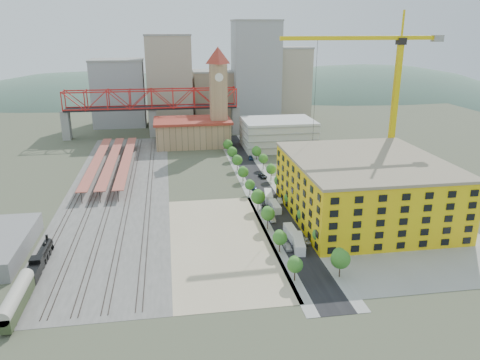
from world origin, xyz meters
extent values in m
plane|color=#474C38|center=(0.00, 0.00, 0.00)|extent=(400.00, 400.00, 0.00)
cube|color=#605E59|center=(-36.00, 17.50, 0.03)|extent=(36.00, 165.00, 0.06)
cube|color=tan|center=(-4.00, -31.50, 0.03)|extent=(28.00, 67.00, 0.06)
cube|color=black|center=(16.00, 15.00, 0.03)|extent=(12.00, 170.00, 0.06)
cube|color=gray|center=(10.50, 15.00, 0.02)|extent=(3.00, 170.00, 0.04)
cube|color=gray|center=(21.50, 15.00, 0.02)|extent=(3.00, 170.00, 0.04)
cube|color=gray|center=(45.00, -20.00, 0.03)|extent=(50.00, 90.00, 0.06)
cube|color=#382B23|center=(-50.72, 17.50, 0.15)|extent=(0.12, 160.00, 0.18)
cube|color=#382B23|center=(-49.28, 17.50, 0.15)|extent=(0.12, 160.00, 0.18)
cube|color=#382B23|center=(-44.72, 17.50, 0.15)|extent=(0.12, 160.00, 0.18)
cube|color=#382B23|center=(-43.28, 17.50, 0.15)|extent=(0.12, 160.00, 0.18)
cube|color=#382B23|center=(-38.72, 17.50, 0.15)|extent=(0.12, 160.00, 0.18)
cube|color=#382B23|center=(-37.28, 17.50, 0.15)|extent=(0.12, 160.00, 0.18)
cube|color=#382B23|center=(-32.72, 17.50, 0.15)|extent=(0.12, 160.00, 0.18)
cube|color=#382B23|center=(-31.28, 17.50, 0.15)|extent=(0.12, 160.00, 0.18)
cube|color=#382B23|center=(-25.72, 17.50, 0.15)|extent=(0.12, 160.00, 0.18)
cube|color=#382B23|center=(-24.28, 17.50, 0.15)|extent=(0.12, 160.00, 0.18)
cube|color=#B35444|center=(-47.00, 45.00, 4.00)|extent=(4.00, 80.00, 0.25)
cylinder|color=black|center=(-47.00, 45.00, 2.00)|extent=(0.24, 0.24, 4.00)
cube|color=#B35444|center=(-41.00, 45.00, 4.00)|extent=(4.00, 80.00, 0.25)
cylinder|color=black|center=(-41.00, 45.00, 2.00)|extent=(0.24, 0.24, 4.00)
cube|color=#B35444|center=(-35.00, 45.00, 4.00)|extent=(4.00, 80.00, 0.25)
cylinder|color=black|center=(-35.00, 45.00, 2.00)|extent=(0.24, 0.24, 4.00)
cube|color=tan|center=(-5.00, 82.00, 6.00)|extent=(36.00, 22.00, 12.00)
cube|color=maroon|center=(-5.00, 82.00, 12.50)|extent=(38.00, 24.00, 1.20)
cube|color=tan|center=(8.00, 80.00, 20.00)|extent=(8.00, 8.00, 40.00)
pyramid|color=maroon|center=(8.00, 80.00, 48.00)|extent=(12.00, 12.00, 8.00)
cylinder|color=white|center=(8.00, 75.90, 34.00)|extent=(4.00, 0.30, 4.00)
cube|color=silver|center=(36.00, 70.00, 7.00)|extent=(34.00, 26.00, 14.00)
cube|color=gray|center=(-70.00, 105.00, 7.50)|extent=(4.00, 6.00, 15.00)
cube|color=gray|center=(20.00, 105.00, 7.50)|extent=(4.00, 6.00, 15.00)
cube|color=gray|center=(-25.00, 105.00, 7.50)|extent=(4.00, 6.00, 15.00)
cube|color=black|center=(-25.00, 105.00, 15.50)|extent=(90.00, 9.00, 1.00)
cube|color=#EEAB14|center=(42.00, -20.00, 9.00)|extent=(44.00, 50.00, 18.00)
cube|color=gray|center=(42.00, -20.00, 18.40)|extent=(44.60, 50.60, 0.80)
cube|color=#9EA0A3|center=(-45.00, 140.00, 19.00)|extent=(30.00, 25.00, 38.00)
cube|color=#B2A58C|center=(-15.00, 135.00, 26.00)|extent=(26.00, 22.00, 52.00)
cube|color=gray|center=(12.00, 150.00, 15.00)|extent=(24.00, 24.00, 30.00)
cube|color=#9EA0A3|center=(38.00, 140.00, 30.00)|extent=(28.00, 22.00, 60.00)
cube|color=#B2A58C|center=(62.00, 145.00, 22.00)|extent=(22.00, 20.00, 44.00)
cube|color=brown|center=(-2.00, 160.00, 13.00)|extent=(20.00, 20.00, 26.00)
ellipsoid|color=#4C6B59|center=(-80.00, 260.00, -68.00)|extent=(396.00, 216.00, 180.00)
ellipsoid|color=#4C6B59|center=(40.00, 260.00, -92.00)|extent=(484.00, 264.00, 220.00)
ellipsoid|color=#4C6B59|center=(160.00, 260.00, -70.00)|extent=(418.00, 228.00, 190.00)
cylinder|color=black|center=(-50.00, -35.38, 2.36)|extent=(2.45, 11.78, 2.45)
cube|color=black|center=(-50.00, -41.76, 2.55)|extent=(2.75, 2.94, 3.14)
cylinder|color=black|center=(-50.00, -30.47, 4.12)|extent=(0.69, 0.69, 1.57)
sphere|color=black|center=(-50.00, -33.41, 3.63)|extent=(0.98, 0.98, 0.98)
cone|color=black|center=(-50.00, -28.70, 0.88)|extent=(2.55, 1.57, 2.55)
cube|color=black|center=(-50.00, -46.18, 1.96)|extent=(2.75, 5.89, 2.75)
cube|color=#28341C|center=(-50.00, -58.38, 2.36)|extent=(2.85, 17.67, 3.14)
cylinder|color=#ADA899|center=(-50.00, -58.38, 4.02)|extent=(3.04, 17.67, 3.04)
cube|color=yellow|center=(63.31, 7.57, 25.48)|extent=(1.81, 1.81, 50.95)
cube|color=black|center=(63.31, 7.57, 52.08)|extent=(2.83, 2.83, 2.26)
cube|color=yellow|center=(41.81, 6.82, 53.22)|extent=(43.05, 2.86, 1.36)
cube|color=yellow|center=(70.10, 7.81, 53.22)|extent=(13.63, 1.83, 1.36)
cube|color=gray|center=(76.89, 8.04, 52.99)|extent=(3.49, 2.95, 2.26)
cube|color=yellow|center=(63.31, 7.57, 57.75)|extent=(0.57, 0.57, 9.06)
cube|color=silver|center=(16.00, -38.68, 1.43)|extent=(4.44, 10.74, 2.85)
cube|color=silver|center=(16.00, -31.76, 1.31)|extent=(2.70, 9.62, 2.62)
cube|color=silver|center=(16.00, -10.71, 1.21)|extent=(2.46, 8.87, 2.42)
cube|color=silver|center=(16.00, -0.87, 1.31)|extent=(3.91, 9.83, 2.62)
imported|color=#B9B9B9|center=(13.00, -38.97, 0.76)|extent=(1.84, 4.48, 1.52)
imported|color=gray|center=(13.00, -19.47, 0.77)|extent=(1.85, 4.72, 1.53)
imported|color=black|center=(13.00, -10.22, 0.72)|extent=(3.14, 5.48, 1.44)
imported|color=navy|center=(13.00, 10.94, 0.65)|extent=(2.03, 4.58, 1.31)
imported|color=#BCBCBC|center=(19.00, -36.03, 0.69)|extent=(1.99, 4.17, 1.38)
imported|color=#AFB0B5|center=(19.00, -4.47, 0.75)|extent=(1.75, 4.63, 1.51)
imported|color=black|center=(19.00, 23.71, 0.69)|extent=(3.11, 5.29, 1.38)
imported|color=#1A2E4D|center=(19.00, 50.71, 0.70)|extent=(2.50, 4.99, 1.39)
camera|label=1|loc=(-17.15, -148.78, 56.76)|focal=35.00mm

